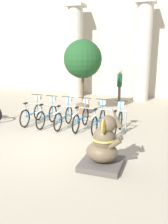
{
  "coord_description": "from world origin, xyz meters",
  "views": [
    {
      "loc": [
        3.44,
        -6.21,
        2.87
      ],
      "look_at": [
        1.08,
        0.52,
        1.0
      ],
      "focal_mm": 40.0,
      "sensor_mm": 36.0,
      "label": 1
    }
  ],
  "objects_px": {
    "bicycle_5": "(118,122)",
    "person_pedestrian": "(120,83)",
    "bicycle_4": "(99,120)",
    "bicycle_1": "(47,115)",
    "bicycle_2": "(64,116)",
    "potted_tree": "(83,61)",
    "bicycle_0": "(32,113)",
    "elephant_statue": "(103,147)",
    "bicycle_3": "(81,118)"
  },
  "relations": [
    {
      "from": "bicycle_4",
      "to": "person_pedestrian",
      "type": "height_order",
      "value": "person_pedestrian"
    },
    {
      "from": "bicycle_0",
      "to": "bicycle_5",
      "type": "bearing_deg",
      "value": -0.73
    },
    {
      "from": "bicycle_2",
      "to": "bicycle_4",
      "type": "height_order",
      "value": "same"
    },
    {
      "from": "bicycle_3",
      "to": "elephant_statue",
      "type": "relative_size",
      "value": 1.07
    },
    {
      "from": "elephant_statue",
      "to": "person_pedestrian",
      "type": "xyz_separation_m",
      "value": [
        -1.09,
        7.23,
        0.56
      ]
    },
    {
      "from": "bicycle_0",
      "to": "person_pedestrian",
      "type": "relative_size",
      "value": 0.92
    },
    {
      "from": "bicycle_2",
      "to": "person_pedestrian",
      "type": "relative_size",
      "value": 0.92
    },
    {
      "from": "bicycle_2",
      "to": "bicycle_3",
      "type": "bearing_deg",
      "value": 1.47
    },
    {
      "from": "bicycle_5",
      "to": "person_pedestrian",
      "type": "xyz_separation_m",
      "value": [
        -0.9,
        4.65,
        0.68
      ]
    },
    {
      "from": "bicycle_3",
      "to": "bicycle_5",
      "type": "distance_m",
      "value": 1.34
    },
    {
      "from": "bicycle_0",
      "to": "bicycle_4",
      "type": "height_order",
      "value": "same"
    },
    {
      "from": "potted_tree",
      "to": "bicycle_2",
      "type": "bearing_deg",
      "value": -89.89
    },
    {
      "from": "bicycle_2",
      "to": "bicycle_4",
      "type": "distance_m",
      "value": 1.33
    },
    {
      "from": "bicycle_2",
      "to": "bicycle_1",
      "type": "bearing_deg",
      "value": -177.76
    },
    {
      "from": "elephant_statue",
      "to": "person_pedestrian",
      "type": "distance_m",
      "value": 7.33
    },
    {
      "from": "bicycle_4",
      "to": "elephant_statue",
      "type": "relative_size",
      "value": 1.07
    },
    {
      "from": "bicycle_3",
      "to": "bicycle_2",
      "type": "bearing_deg",
      "value": -178.53
    },
    {
      "from": "bicycle_0",
      "to": "bicycle_4",
      "type": "bearing_deg",
      "value": -0.52
    },
    {
      "from": "bicycle_0",
      "to": "bicycle_4",
      "type": "relative_size",
      "value": 1.0
    },
    {
      "from": "person_pedestrian",
      "to": "bicycle_2",
      "type": "bearing_deg",
      "value": -103.45
    },
    {
      "from": "potted_tree",
      "to": "bicycle_0",
      "type": "bearing_deg",
      "value": -122.97
    },
    {
      "from": "bicycle_5",
      "to": "elephant_statue",
      "type": "height_order",
      "value": "elephant_statue"
    },
    {
      "from": "bicycle_1",
      "to": "bicycle_4",
      "type": "distance_m",
      "value": 2.0
    },
    {
      "from": "bicycle_5",
      "to": "potted_tree",
      "type": "relative_size",
      "value": 0.52
    },
    {
      "from": "bicycle_1",
      "to": "elephant_statue",
      "type": "distance_m",
      "value": 3.86
    },
    {
      "from": "bicycle_1",
      "to": "bicycle_0",
      "type": "bearing_deg",
      "value": 176.6
    },
    {
      "from": "bicycle_2",
      "to": "bicycle_4",
      "type": "xyz_separation_m",
      "value": [
        1.33,
        -0.01,
        0.0
      ]
    },
    {
      "from": "potted_tree",
      "to": "bicycle_3",
      "type": "bearing_deg",
      "value": -71.85
    },
    {
      "from": "potted_tree",
      "to": "elephant_statue",
      "type": "bearing_deg",
      "value": -64.83
    },
    {
      "from": "bicycle_0",
      "to": "bicycle_2",
      "type": "height_order",
      "value": "same"
    },
    {
      "from": "bicycle_3",
      "to": "person_pedestrian",
      "type": "bearing_deg",
      "value": 84.57
    },
    {
      "from": "bicycle_4",
      "to": "person_pedestrian",
      "type": "xyz_separation_m",
      "value": [
        -0.23,
        4.63,
        0.68
      ]
    },
    {
      "from": "bicycle_5",
      "to": "bicycle_3",
      "type": "bearing_deg",
      "value": 178.02
    },
    {
      "from": "bicycle_4",
      "to": "bicycle_5",
      "type": "height_order",
      "value": "same"
    },
    {
      "from": "bicycle_2",
      "to": "potted_tree",
      "type": "bearing_deg",
      "value": 90.11
    },
    {
      "from": "bicycle_2",
      "to": "potted_tree",
      "type": "height_order",
      "value": "potted_tree"
    },
    {
      "from": "elephant_statue",
      "to": "potted_tree",
      "type": "relative_size",
      "value": 0.49
    },
    {
      "from": "bicycle_0",
      "to": "elephant_statue",
      "type": "distance_m",
      "value": 4.4
    },
    {
      "from": "bicycle_4",
      "to": "bicycle_5",
      "type": "distance_m",
      "value": 0.67
    },
    {
      "from": "bicycle_3",
      "to": "bicycle_0",
      "type": "bearing_deg",
      "value": -179.9
    },
    {
      "from": "bicycle_5",
      "to": "elephant_statue",
      "type": "xyz_separation_m",
      "value": [
        0.19,
        -2.58,
        0.12
      ]
    },
    {
      "from": "bicycle_3",
      "to": "bicycle_4",
      "type": "relative_size",
      "value": 1.0
    },
    {
      "from": "bicycle_3",
      "to": "potted_tree",
      "type": "relative_size",
      "value": 0.52
    },
    {
      "from": "bicycle_0",
      "to": "bicycle_1",
      "type": "relative_size",
      "value": 1.0
    },
    {
      "from": "bicycle_1",
      "to": "potted_tree",
      "type": "relative_size",
      "value": 0.52
    },
    {
      "from": "bicycle_1",
      "to": "person_pedestrian",
      "type": "xyz_separation_m",
      "value": [
        1.77,
        4.65,
        0.68
      ]
    },
    {
      "from": "bicycle_3",
      "to": "bicycle_5",
      "type": "height_order",
      "value": "same"
    },
    {
      "from": "bicycle_4",
      "to": "person_pedestrian",
      "type": "distance_m",
      "value": 4.69
    },
    {
      "from": "elephant_statue",
      "to": "person_pedestrian",
      "type": "bearing_deg",
      "value": 98.56
    },
    {
      "from": "bicycle_4",
      "to": "bicycle_2",
      "type": "bearing_deg",
      "value": 179.53
    }
  ]
}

